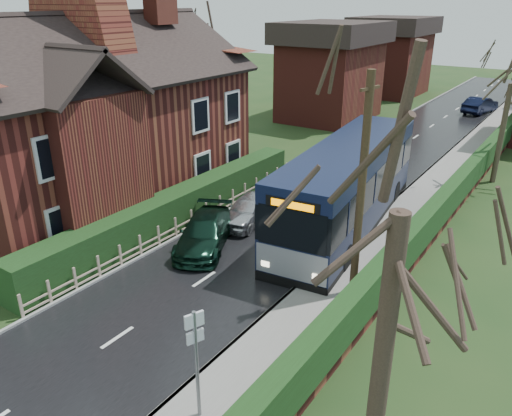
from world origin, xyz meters
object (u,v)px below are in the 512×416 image
Objects in this scene: bus at (348,187)px; bus_stop_sign at (196,351)px; car_green at (204,233)px; car_silver at (249,209)px; brick_house at (91,114)px; telegraph_pole at (361,192)px.

bus_stop_sign is (1.80, -12.05, 0.20)m from bus.
car_silver is at bearing 61.80° from car_green.
car_silver reaches higher than car_green.
bus_stop_sign reaches higher than car_silver.
telegraph_pole is at bearing -3.28° from brick_house.
telegraph_pole is (13.53, -0.78, -0.62)m from brick_house.
bus_stop_sign is 7.26m from telegraph_pole.
brick_house reaches higher than bus.
bus is 6.01m from telegraph_pole.
bus_stop_sign is at bearing -67.31° from car_silver.
telegraph_pole is (6.30, -3.00, 3.12)m from car_silver.
car_green is at bearing 151.29° from bus_stop_sign.
bus is 1.64× the size of telegraph_pole.
bus is 12.19m from bus_stop_sign.
car_green is 9.07m from bus_stop_sign.
telegraph_pole reaches higher than bus_stop_sign.
telegraph_pole is at bearing 106.11° from bus_stop_sign.
telegraph_pole is (2.60, -5.05, 1.95)m from bus.
bus is at bearing 126.92° from telegraph_pole.
car_silver is 7.64m from telegraph_pole.
car_green is 0.59× the size of telegraph_pole.
telegraph_pole reaches higher than car_silver.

